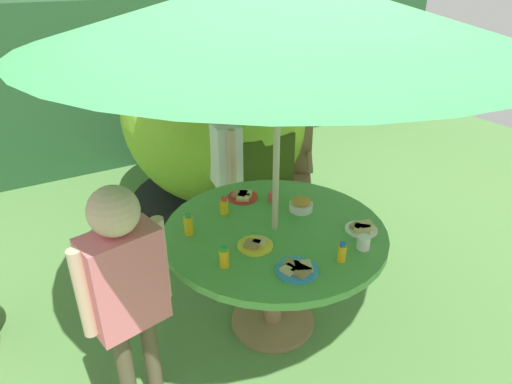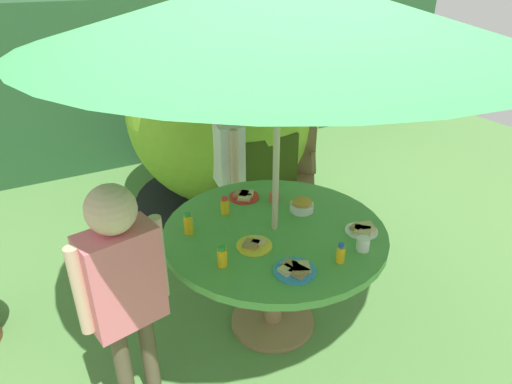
% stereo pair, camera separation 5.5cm
% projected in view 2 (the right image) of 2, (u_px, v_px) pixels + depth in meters
% --- Properties ---
extents(ground_plane, '(10.00, 10.00, 0.02)m').
position_uv_depth(ground_plane, '(272.00, 323.00, 2.94)').
color(ground_plane, '#548442').
extents(hedge_backdrop, '(9.00, 0.70, 1.78)m').
position_uv_depth(hedge_backdrop, '(126.00, 81.00, 5.12)').
color(hedge_backdrop, '#234C28').
rests_on(hedge_backdrop, ground_plane).
extents(garden_table, '(1.30, 1.30, 0.73)m').
position_uv_depth(garden_table, '(274.00, 245.00, 2.66)').
color(garden_table, '#93704C').
rests_on(garden_table, ground_plane).
extents(patio_umbrella, '(2.41, 2.41, 2.09)m').
position_uv_depth(patio_umbrella, '(280.00, 7.00, 2.05)').
color(patio_umbrella, '#B7AD8C').
rests_on(patio_umbrella, ground_plane).
extents(wooden_chair, '(0.68, 0.65, 0.91)m').
position_uv_depth(wooden_chair, '(284.00, 170.00, 3.83)').
color(wooden_chair, brown).
rests_on(wooden_chair, ground_plane).
extents(dome_tent, '(1.84, 1.84, 1.78)m').
position_uv_depth(dome_tent, '(225.00, 111.00, 4.13)').
color(dome_tent, '#8CC633').
rests_on(dome_tent, ground_plane).
extents(child_in_white_shirt, '(0.23, 0.43, 1.29)m').
position_uv_depth(child_in_white_shirt, '(227.00, 153.00, 3.37)').
color(child_in_white_shirt, '#3F3F47').
rests_on(child_in_white_shirt, ground_plane).
extents(child_in_pink_shirt, '(0.43, 0.25, 1.30)m').
position_uv_depth(child_in_pink_shirt, '(123.00, 278.00, 2.03)').
color(child_in_pink_shirt, brown).
rests_on(child_in_pink_shirt, ground_plane).
extents(snack_bowl, '(0.15, 0.15, 0.08)m').
position_uv_depth(snack_bowl, '(302.00, 205.00, 2.77)').
color(snack_bowl, white).
rests_on(snack_bowl, garden_table).
extents(plate_back_edge, '(0.22, 0.22, 0.03)m').
position_uv_depth(plate_back_edge, '(295.00, 270.00, 2.23)').
color(plate_back_edge, '#338CD8').
rests_on(plate_back_edge, garden_table).
extents(plate_front_edge, '(0.20, 0.20, 0.03)m').
position_uv_depth(plate_front_edge, '(244.00, 196.00, 2.93)').
color(plate_front_edge, red).
rests_on(plate_front_edge, garden_table).
extents(plate_mid_left, '(0.20, 0.20, 0.03)m').
position_uv_depth(plate_mid_left, '(254.00, 245.00, 2.43)').
color(plate_mid_left, yellow).
rests_on(plate_mid_left, garden_table).
extents(plate_far_left, '(0.19, 0.19, 0.03)m').
position_uv_depth(plate_far_left, '(362.00, 230.00, 2.56)').
color(plate_far_left, white).
rests_on(plate_far_left, garden_table).
extents(juice_bottle_near_left, '(0.05, 0.05, 0.11)m').
position_uv_depth(juice_bottle_near_left, '(341.00, 254.00, 2.29)').
color(juice_bottle_near_left, yellow).
rests_on(juice_bottle_near_left, garden_table).
extents(juice_bottle_near_right, '(0.05, 0.05, 0.11)m').
position_uv_depth(juice_bottle_near_right, '(225.00, 206.00, 2.74)').
color(juice_bottle_near_right, yellow).
rests_on(juice_bottle_near_right, garden_table).
extents(juice_bottle_far_right, '(0.05, 0.05, 0.12)m').
position_uv_depth(juice_bottle_far_right, '(222.00, 257.00, 2.26)').
color(juice_bottle_far_right, yellow).
rests_on(juice_bottle_far_right, garden_table).
extents(juice_bottle_center_front, '(0.05, 0.05, 0.13)m').
position_uv_depth(juice_bottle_center_front, '(188.00, 224.00, 2.53)').
color(juice_bottle_center_front, yellow).
rests_on(juice_bottle_center_front, garden_table).
extents(cup_near, '(0.07, 0.07, 0.07)m').
position_uv_depth(cup_near, '(363.00, 244.00, 2.39)').
color(cup_near, white).
rests_on(cup_near, garden_table).
extents(cup_far, '(0.07, 0.07, 0.06)m').
position_uv_depth(cup_far, '(274.00, 197.00, 2.89)').
color(cup_far, '#E04C47').
rests_on(cup_far, garden_table).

